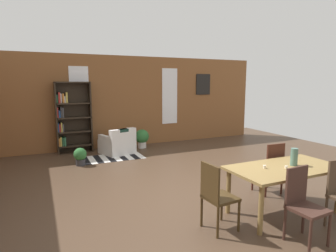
# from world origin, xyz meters

# --- Properties ---
(ground_plane) EXTENTS (11.91, 11.91, 0.00)m
(ground_plane) POSITION_xyz_m (0.00, 0.00, 0.00)
(ground_plane) COLOR #4C3728
(back_wall_brick) EXTENTS (9.36, 0.12, 2.85)m
(back_wall_brick) POSITION_xyz_m (0.00, 4.64, 1.42)
(back_wall_brick) COLOR brown
(back_wall_brick) RESTS_ON ground
(window_pane_0) EXTENTS (0.55, 0.02, 1.85)m
(window_pane_0) POSITION_xyz_m (-1.46, 4.57, 1.57)
(window_pane_0) COLOR white
(window_pane_1) EXTENTS (0.55, 0.02, 1.85)m
(window_pane_1) POSITION_xyz_m (1.46, 4.57, 1.57)
(window_pane_1) COLOR white
(dining_table) EXTENTS (1.75, 0.90, 0.74)m
(dining_table) POSITION_xyz_m (0.79, -1.06, 0.66)
(dining_table) COLOR olive
(dining_table) RESTS_ON ground
(vase_on_table) EXTENTS (0.11, 0.11, 0.27)m
(vase_on_table) POSITION_xyz_m (0.97, -1.06, 0.88)
(vase_on_table) COLOR #4C7266
(vase_on_table) RESTS_ON dining_table
(tealight_candle_0) EXTENTS (0.04, 0.04, 0.04)m
(tealight_candle_0) POSITION_xyz_m (0.74, -1.13, 0.76)
(tealight_candle_0) COLOR silver
(tealight_candle_0) RESTS_ON dining_table
(tealight_candle_1) EXTENTS (0.04, 0.04, 0.05)m
(tealight_candle_1) POSITION_xyz_m (0.45, -0.99, 0.77)
(tealight_candle_1) COLOR silver
(tealight_candle_1) RESTS_ON dining_table
(dining_chair_near_left) EXTENTS (0.42, 0.42, 0.95)m
(dining_chair_near_left) POSITION_xyz_m (0.39, -1.74, 0.51)
(dining_chair_near_left) COLOR #3F261F
(dining_chair_near_left) RESTS_ON ground
(dining_chair_far_right) EXTENTS (0.42, 0.42, 0.95)m
(dining_chair_far_right) POSITION_xyz_m (1.18, -0.38, 0.51)
(dining_chair_far_right) COLOR #411F15
(dining_chair_far_right) RESTS_ON ground
(dining_chair_head_left) EXTENTS (0.43, 0.43, 0.95)m
(dining_chair_head_left) POSITION_xyz_m (-0.46, -1.07, 0.51)
(dining_chair_head_left) COLOR #3E2C15
(dining_chair_head_left) RESTS_ON ground
(bookshelf_tall) EXTENTS (0.98, 0.31, 2.05)m
(bookshelf_tall) POSITION_xyz_m (-1.75, 4.39, 1.04)
(bookshelf_tall) COLOR #2D2319
(bookshelf_tall) RESTS_ON ground
(armchair_white) EXTENTS (1.01, 1.01, 0.75)m
(armchair_white) POSITION_xyz_m (-0.59, 3.68, 0.28)
(armchair_white) COLOR white
(armchair_white) RESTS_ON ground
(potted_plant_by_shelf) EXTENTS (0.31, 0.31, 0.44)m
(potted_plant_by_shelf) POSITION_xyz_m (-1.73, 2.91, 0.24)
(potted_plant_by_shelf) COLOR #333338
(potted_plant_by_shelf) RESTS_ON ground
(potted_plant_corner) EXTENTS (0.44, 0.44, 0.58)m
(potted_plant_corner) POSITION_xyz_m (0.29, 4.09, 0.33)
(potted_plant_corner) COLOR silver
(potted_plant_corner) RESTS_ON ground
(striped_rug) EXTENTS (1.61, 0.86, 0.01)m
(striped_rug) POSITION_xyz_m (-0.82, 3.30, 0.00)
(striped_rug) COLOR black
(striped_rug) RESTS_ON ground
(framed_picture) EXTENTS (0.56, 0.03, 0.72)m
(framed_picture) POSITION_xyz_m (2.77, 4.56, 1.96)
(framed_picture) COLOR black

